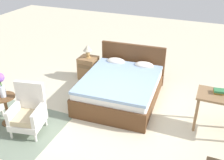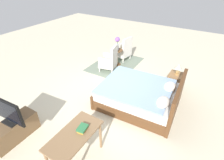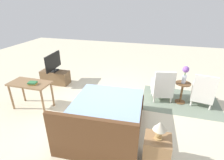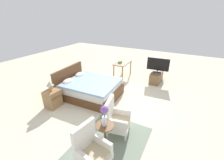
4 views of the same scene
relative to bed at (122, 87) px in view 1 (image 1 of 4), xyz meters
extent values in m
plane|color=beige|center=(0.11, -0.90, -0.30)|extent=(16.00, 16.00, 0.00)
cube|color=gray|center=(-1.70, -1.73, -0.30)|extent=(2.10, 1.50, 0.01)
cube|color=brown|center=(0.00, -0.05, -0.16)|extent=(1.64, 2.06, 0.28)
cube|color=white|center=(0.00, -0.05, 0.10)|extent=(1.57, 1.98, 0.24)
cube|color=#93B2D6|center=(0.01, -0.13, 0.25)|extent=(1.61, 1.82, 0.06)
cube|color=brown|center=(-0.05, 0.90, 0.18)|extent=(1.56, 0.17, 0.96)
cube|color=brown|center=(0.05, -1.01, -0.10)|extent=(1.56, 0.15, 0.40)
ellipsoid|color=white|center=(-0.38, 0.63, 0.29)|extent=(0.45, 0.30, 0.14)
ellipsoid|color=white|center=(0.31, 0.66, 0.29)|extent=(0.45, 0.30, 0.14)
cylinder|color=white|center=(-1.97, -1.54, -0.21)|extent=(0.04, 0.04, 0.16)
cylinder|color=white|center=(-1.34, -2.01, -0.21)|extent=(0.04, 0.04, 0.16)
cylinder|color=white|center=(-0.89, -1.91, -0.21)|extent=(0.04, 0.04, 0.16)
cylinder|color=white|center=(-1.44, -1.56, -0.21)|extent=(0.04, 0.04, 0.16)
cylinder|color=white|center=(-0.99, -1.46, -0.21)|extent=(0.04, 0.04, 0.16)
cube|color=white|center=(-1.16, -1.73, -0.07)|extent=(0.64, 0.64, 0.12)
cube|color=#C6B289|center=(-1.16, -1.73, 0.04)|extent=(0.59, 0.59, 0.10)
cube|color=white|center=(-1.21, -1.51, 0.31)|extent=(0.54, 0.19, 0.64)
cube|color=white|center=(-1.39, -1.78, 0.12)|extent=(0.17, 0.52, 0.26)
cube|color=white|center=(-0.93, -1.68, 0.12)|extent=(0.17, 0.52, 0.26)
cylinder|color=brown|center=(-1.70, -1.66, -0.29)|extent=(0.28, 0.28, 0.03)
cylinder|color=brown|center=(-1.70, -1.66, 0.00)|extent=(0.06, 0.06, 0.55)
cylinder|color=brown|center=(-1.70, -1.66, 0.29)|extent=(0.40, 0.40, 0.02)
cylinder|color=silver|center=(-1.70, -1.66, 0.41)|extent=(0.11, 0.11, 0.22)
cylinder|color=#477538|center=(-1.70, -1.66, 0.57)|extent=(0.02, 0.02, 0.10)
cube|color=#997047|center=(-1.12, 0.62, -0.02)|extent=(0.44, 0.40, 0.57)
cube|color=brown|center=(-1.12, 0.41, 0.10)|extent=(0.37, 0.01, 0.09)
cylinder|color=tan|center=(-1.12, 0.62, 0.28)|extent=(0.13, 0.13, 0.02)
ellipsoid|color=tan|center=(-1.12, 0.62, 0.37)|extent=(0.11, 0.11, 0.16)
cone|color=beige|center=(-1.12, 0.62, 0.52)|extent=(0.22, 0.22, 0.15)
cylinder|color=#8E6B47|center=(1.64, -0.55, 0.05)|extent=(0.05, 0.05, 0.69)
cylinder|color=#8E6B47|center=(1.64, -0.13, 0.05)|extent=(0.05, 0.05, 0.69)
cube|color=#B79333|center=(1.95, -0.28, 0.45)|extent=(0.21, 0.15, 0.03)
cube|color=#337A47|center=(1.95, -0.28, 0.48)|extent=(0.22, 0.17, 0.04)
camera|label=1|loc=(1.70, -4.70, 2.84)|focal=42.00mm
camera|label=2|loc=(3.47, 1.25, 2.81)|focal=28.00mm
camera|label=3|loc=(-0.99, 2.94, 2.31)|focal=28.00mm
camera|label=4|loc=(-3.82, -2.98, 2.48)|focal=24.00mm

